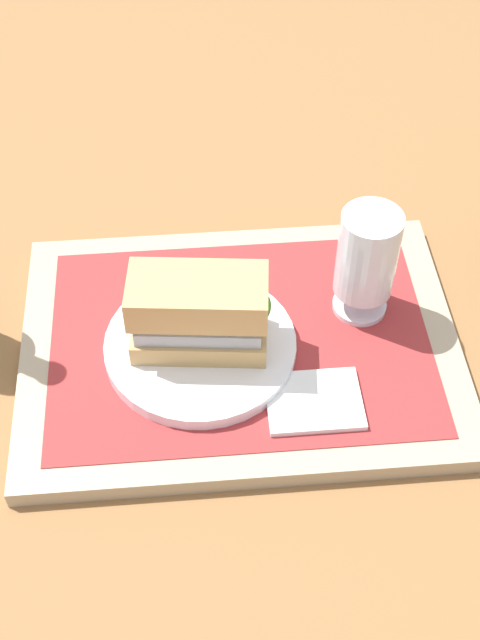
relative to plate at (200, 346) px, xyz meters
The scene contains 7 objects.
ground_plane 0.05m from the plate, 16.49° to the left, with size 3.00×3.00×0.00m, color olive.
tray 0.05m from the plate, 16.49° to the left, with size 0.44×0.32×0.02m, color tan.
placemat 0.04m from the plate, 16.49° to the left, with size 0.38×0.27×0.00m, color #9E2D2D.
plate is the anchor object (origin of this frame).
sandwich 0.05m from the plate, ahead, with size 0.14×0.08×0.08m.
beer_glass 0.18m from the plate, 14.85° to the left, with size 0.06×0.06×0.12m.
napkin_folded 0.13m from the plate, 35.09° to the right, with size 0.09×0.07×0.01m, color white.
Camera 1 is at (-0.05, -0.54, 0.68)m, focal length 47.46 mm.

